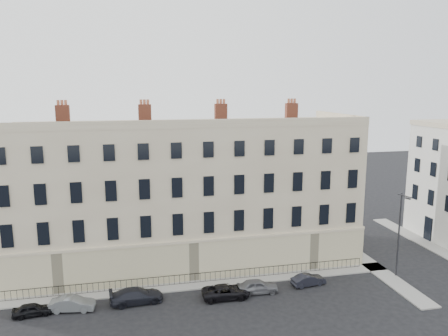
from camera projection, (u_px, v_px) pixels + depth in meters
The scene contains 13 objects.
ground at pixel (272, 303), 38.39m from camera, with size 160.00×160.00×0.00m, color black.
terrace at pixel (185, 193), 47.21m from camera, with size 36.22×12.22×17.00m.
pavement_terrace at pixel (154, 289), 41.02m from camera, with size 48.00×2.00×0.12m, color gray.
pavement_east_return at pixel (359, 256), 48.84m from camera, with size 2.00×24.00×0.12m, color gray.
pavement_adjacent at pixel (426, 243), 52.91m from camera, with size 2.00×20.00×0.12m, color gray.
railings at pixel (195, 278), 42.18m from camera, with size 35.00×0.04×0.96m.
car_a at pixel (32, 310), 36.25m from camera, with size 1.26×3.14×1.07m, color black.
car_b at pixel (72, 304), 37.06m from camera, with size 1.31×3.77×1.24m, color slate.
car_c at pixel (137, 296), 38.38m from camera, with size 1.90×4.67×1.35m, color black.
car_d at pixel (226, 292), 39.28m from camera, with size 2.02×4.39×1.22m, color black.
car_e at pixel (257, 286), 40.24m from camera, with size 1.55×3.85×1.31m, color slate.
car_f at pixel (308, 280), 41.81m from camera, with size 1.17×3.35×1.10m, color black.
streetlamp at pixel (399, 231), 42.88m from camera, with size 0.60×1.84×8.64m.
Camera 1 is at (-11.90, -33.77, 18.76)m, focal length 35.00 mm.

